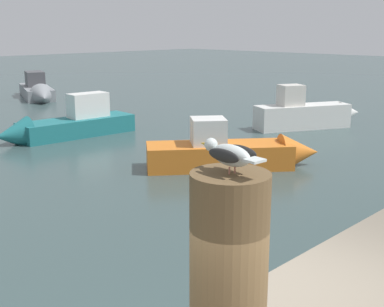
{
  "coord_description": "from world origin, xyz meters",
  "views": [
    {
      "loc": [
        -2.47,
        -2.03,
        3.42
      ],
      "look_at": [
        -0.75,
        -0.32,
        2.82
      ],
      "focal_mm": 47.66,
      "sensor_mm": 36.0,
      "label": 1
    }
  ],
  "objects_px": {
    "boat_grey": "(38,91)",
    "seagull": "(230,154)",
    "boat_teal": "(63,126)",
    "boat_orange": "(238,152)",
    "boat_white": "(308,114)",
    "mooring_post": "(228,283)"
  },
  "relations": [
    {
      "from": "boat_teal",
      "to": "boat_white",
      "type": "distance_m",
      "value": 8.36
    },
    {
      "from": "boat_teal",
      "to": "boat_white",
      "type": "xyz_separation_m",
      "value": [
        6.95,
        -4.66,
        0.11
      ]
    },
    {
      "from": "boat_white",
      "to": "boat_teal",
      "type": "bearing_deg",
      "value": 146.16
    },
    {
      "from": "mooring_post",
      "to": "boat_teal",
      "type": "relative_size",
      "value": 0.24
    },
    {
      "from": "seagull",
      "to": "boat_orange",
      "type": "bearing_deg",
      "value": 39.15
    },
    {
      "from": "boat_grey",
      "to": "boat_orange",
      "type": "bearing_deg",
      "value": -100.66
    },
    {
      "from": "mooring_post",
      "to": "boat_white",
      "type": "bearing_deg",
      "value": 30.45
    },
    {
      "from": "mooring_post",
      "to": "boat_grey",
      "type": "distance_m",
      "value": 24.2
    },
    {
      "from": "seagull",
      "to": "boat_grey",
      "type": "height_order",
      "value": "seagull"
    },
    {
      "from": "mooring_post",
      "to": "seagull",
      "type": "xyz_separation_m",
      "value": [
        0.0,
        0.01,
        0.65
      ]
    },
    {
      "from": "boat_teal",
      "to": "boat_orange",
      "type": "height_order",
      "value": "boat_teal"
    },
    {
      "from": "seagull",
      "to": "boat_orange",
      "type": "xyz_separation_m",
      "value": [
        7.91,
        6.44,
        -2.47
      ]
    },
    {
      "from": "boat_teal",
      "to": "boat_grey",
      "type": "distance_m",
      "value": 9.78
    },
    {
      "from": "boat_white",
      "to": "boat_grey",
      "type": "distance_m",
      "value": 13.87
    },
    {
      "from": "mooring_post",
      "to": "boat_teal",
      "type": "xyz_separation_m",
      "value": [
        6.72,
        12.69,
        -1.82
      ]
    },
    {
      "from": "boat_teal",
      "to": "boat_grey",
      "type": "height_order",
      "value": "boat_teal"
    },
    {
      "from": "boat_grey",
      "to": "mooring_post",
      "type": "bearing_deg",
      "value": -116.49
    },
    {
      "from": "boat_white",
      "to": "boat_orange",
      "type": "xyz_separation_m",
      "value": [
        -5.76,
        -1.59,
        -0.11
      ]
    },
    {
      "from": "seagull",
      "to": "boat_white",
      "type": "bearing_deg",
      "value": 30.43
    },
    {
      "from": "mooring_post",
      "to": "boat_teal",
      "type": "bearing_deg",
      "value": 62.09
    },
    {
      "from": "mooring_post",
      "to": "boat_orange",
      "type": "xyz_separation_m",
      "value": [
        7.91,
        6.45,
        -1.83
      ]
    },
    {
      "from": "boat_grey",
      "to": "seagull",
      "type": "bearing_deg",
      "value": -116.5
    }
  ]
}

